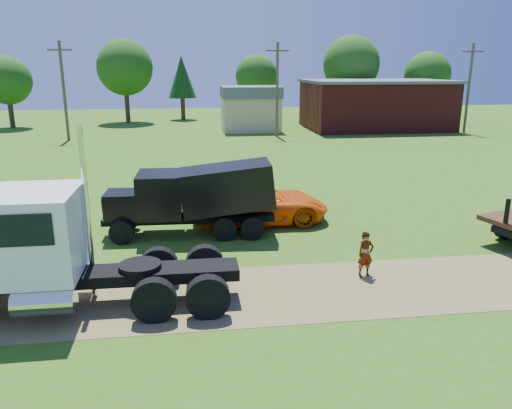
{
  "coord_description": "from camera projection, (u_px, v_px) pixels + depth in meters",
  "views": [
    {
      "loc": [
        -2.78,
        -14.09,
        6.88
      ],
      "look_at": [
        -0.24,
        4.56,
        1.6
      ],
      "focal_mm": 35.0,
      "sensor_mm": 36.0,
      "label": 1
    }
  ],
  "objects": [
    {
      "name": "dirt_track",
      "position": [
        283.0,
        292.0,
        15.66
      ],
      "size": [
        120.0,
        4.2,
        0.01
      ],
      "primitive_type": "cube",
      "color": "brown",
      "rests_on": "ground"
    },
    {
      "name": "black_dump_truck",
      "position": [
        196.0,
        195.0,
        20.6
      ],
      "size": [
        7.12,
        2.38,
        3.07
      ],
      "rotation": [
        0.0,
        0.0,
        -0.03
      ],
      "color": "black",
      "rests_on": "ground"
    },
    {
      "name": "utility_poles",
      "position": [
        277.0,
        88.0,
        48.57
      ],
      "size": [
        42.2,
        0.28,
        9.0
      ],
      "color": "brown",
      "rests_on": "ground"
    },
    {
      "name": "tree_row",
      "position": [
        249.0,
        71.0,
        61.82
      ],
      "size": [
        55.64,
        12.57,
        10.51
      ],
      "color": "#332114",
      "rests_on": "ground"
    },
    {
      "name": "orange_pickup",
      "position": [
        260.0,
        204.0,
        22.46
      ],
      "size": [
        6.18,
        2.99,
        1.7
      ],
      "primitive_type": "imported",
      "rotation": [
        0.0,
        0.0,
        1.6
      ],
      "color": "#E95D0B",
      "rests_on": "ground"
    },
    {
      "name": "brick_building",
      "position": [
        375.0,
        104.0,
        55.45
      ],
      "size": [
        15.4,
        10.4,
        5.3
      ],
      "color": "maroon",
      "rests_on": "ground"
    },
    {
      "name": "spectator_b",
      "position": [
        242.0,
        195.0,
        23.39
      ],
      "size": [
        1.04,
        0.85,
        1.97
      ],
      "primitive_type": "imported",
      "rotation": [
        0.0,
        0.0,
        3.26
      ],
      "color": "#999999",
      "rests_on": "ground"
    },
    {
      "name": "ground",
      "position": [
        283.0,
        292.0,
        15.66
      ],
      "size": [
        140.0,
        140.0,
        0.0
      ],
      "primitive_type": "plane",
      "color": "#325813",
      "rests_on": "ground"
    },
    {
      "name": "tan_shed",
      "position": [
        250.0,
        108.0,
        53.69
      ],
      "size": [
        6.2,
        5.4,
        4.7
      ],
      "color": "tan",
      "rests_on": "ground"
    },
    {
      "name": "white_semi_tractor",
      "position": [
        42.0,
        251.0,
        14.15
      ],
      "size": [
        8.7,
        3.13,
        5.24
      ],
      "rotation": [
        0.0,
        0.0,
        -0.0
      ],
      "color": "black",
      "rests_on": "ground"
    },
    {
      "name": "spectator_a",
      "position": [
        366.0,
        254.0,
        16.67
      ],
      "size": [
        0.62,
        0.46,
        1.55
      ],
      "primitive_type": "imported",
      "rotation": [
        0.0,
        0.0,
        0.16
      ],
      "color": "#999999",
      "rests_on": "ground"
    }
  ]
}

